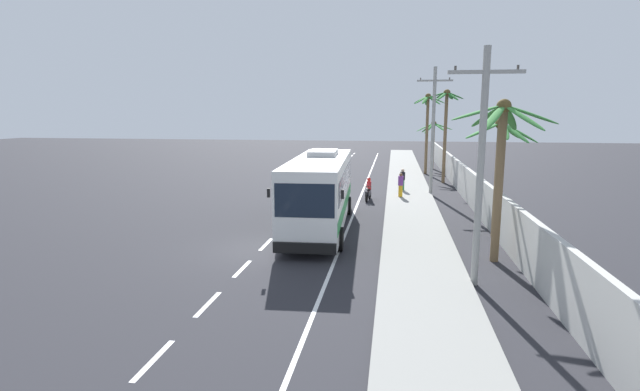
% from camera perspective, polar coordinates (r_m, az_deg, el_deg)
% --- Properties ---
extents(ground_plane, '(160.00, 160.00, 0.00)m').
position_cam_1_polar(ground_plane, '(21.22, -6.99, -6.35)').
color(ground_plane, '#28282D').
extents(sidewalk_kerb, '(3.20, 90.00, 0.14)m').
position_cam_1_polar(sidewalk_kerb, '(30.19, 10.84, -1.42)').
color(sidewalk_kerb, gray).
rests_on(sidewalk_kerb, ground).
extents(lane_markings, '(3.53, 71.17, 0.01)m').
position_cam_1_polar(lane_markings, '(35.11, 2.73, 0.22)').
color(lane_markings, white).
rests_on(lane_markings, ground).
extents(boundary_wall, '(0.24, 60.00, 2.18)m').
position_cam_1_polar(boundary_wall, '(34.30, 17.03, 1.40)').
color(boundary_wall, '#B2B2AD').
rests_on(boundary_wall, ground).
extents(coach_bus_foreground, '(3.39, 11.74, 3.91)m').
position_cam_1_polar(coach_bus_foreground, '(24.44, 0.02, 0.77)').
color(coach_bus_foreground, white).
rests_on(coach_bus_foreground, ground).
extents(motorcycle_beside_bus, '(0.56, 1.96, 1.53)m').
position_cam_1_polar(motorcycle_beside_bus, '(32.55, 5.79, 0.53)').
color(motorcycle_beside_bus, black).
rests_on(motorcycle_beside_bus, ground).
extents(pedestrian_near_kerb, '(0.36, 0.36, 1.60)m').
position_cam_1_polar(pedestrian_near_kerb, '(36.23, 9.81, 1.96)').
color(pedestrian_near_kerb, '#2D7A47').
rests_on(pedestrian_near_kerb, sidewalk_kerb).
extents(pedestrian_midwalk, '(0.36, 0.36, 1.65)m').
position_cam_1_polar(pedestrian_midwalk, '(33.35, 9.59, 1.32)').
color(pedestrian_midwalk, gold).
rests_on(pedestrian_midwalk, sidewalk_kerb).
extents(utility_pole_nearest, '(2.42, 0.24, 8.02)m').
position_cam_1_polar(utility_pole_nearest, '(16.80, 18.62, 3.68)').
color(utility_pole_nearest, '#9E9E99').
rests_on(utility_pole_nearest, ground).
extents(utility_pole_mid, '(2.46, 0.24, 9.02)m').
position_cam_1_polar(utility_pole_mid, '(35.10, 13.32, 7.76)').
color(utility_pole_mid, '#9E9E99').
rests_on(utility_pole_mid, ground).
extents(palm_nearest, '(2.94, 2.63, 7.75)m').
position_cam_1_polar(palm_nearest, '(41.37, 14.76, 9.08)').
color(palm_nearest, brown).
rests_on(palm_nearest, ground).
extents(palm_second, '(3.00, 3.02, 7.65)m').
position_cam_1_polar(palm_second, '(47.08, 12.70, 9.30)').
color(palm_second, brown).
rests_on(palm_second, ground).
extents(palm_third, '(3.39, 3.49, 5.67)m').
position_cam_1_polar(palm_third, '(23.91, 20.60, 4.84)').
color(palm_third, brown).
rests_on(palm_third, ground).
extents(palm_fourth, '(4.03, 3.53, 6.42)m').
position_cam_1_polar(palm_fourth, '(19.82, 20.80, 5.25)').
color(palm_fourth, brown).
rests_on(palm_fourth, ground).
extents(palm_farthest, '(3.80, 3.38, 5.01)m').
position_cam_1_polar(palm_farthest, '(51.60, 13.37, 7.17)').
color(palm_farthest, brown).
rests_on(palm_farthest, ground).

